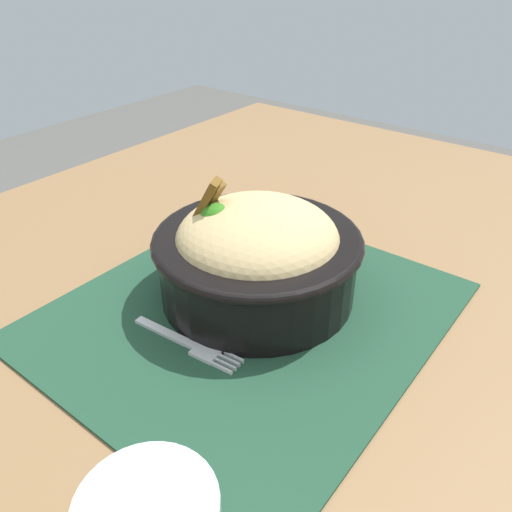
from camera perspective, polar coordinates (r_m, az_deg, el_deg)
name	(u,v)px	position (r m, az deg, el deg)	size (l,w,h in m)	color
table	(265,345)	(0.61, 1.00, -9.76)	(1.25, 0.99, 0.77)	olive
placemat	(249,312)	(0.55, -0.76, -6.15)	(0.40, 0.36, 0.00)	#1E422D
bowl	(256,254)	(0.54, -0.04, 0.26)	(0.24, 0.24, 0.13)	black
fork	(190,344)	(0.51, -7.28, -9.65)	(0.02, 0.13, 0.00)	silver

